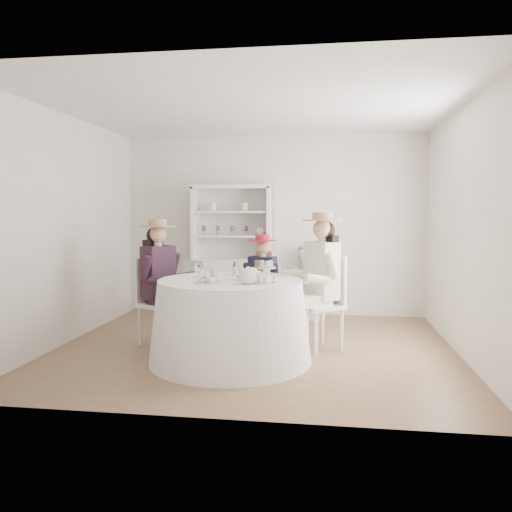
# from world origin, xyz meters

# --- Properties ---
(ground) EXTENTS (4.50, 4.50, 0.00)m
(ground) POSITION_xyz_m (0.00, 0.00, 0.00)
(ground) COLOR brown
(ground) RESTS_ON ground
(ceiling) EXTENTS (4.50, 4.50, 0.00)m
(ceiling) POSITION_xyz_m (0.00, 0.00, 2.70)
(ceiling) COLOR white
(ceiling) RESTS_ON wall_back
(wall_back) EXTENTS (4.50, 0.00, 4.50)m
(wall_back) POSITION_xyz_m (0.00, 2.00, 1.35)
(wall_back) COLOR silver
(wall_back) RESTS_ON ground
(wall_front) EXTENTS (4.50, 0.00, 4.50)m
(wall_front) POSITION_xyz_m (0.00, -2.00, 1.35)
(wall_front) COLOR silver
(wall_front) RESTS_ON ground
(wall_left) EXTENTS (0.00, 4.50, 4.50)m
(wall_left) POSITION_xyz_m (-2.25, 0.00, 1.35)
(wall_left) COLOR silver
(wall_left) RESTS_ON ground
(wall_right) EXTENTS (0.00, 4.50, 4.50)m
(wall_right) POSITION_xyz_m (2.25, 0.00, 1.35)
(wall_right) COLOR silver
(wall_right) RESTS_ON ground
(tea_table) EXTENTS (1.69, 1.69, 0.86)m
(tea_table) POSITION_xyz_m (-0.18, -0.52, 0.43)
(tea_table) COLOR white
(tea_table) RESTS_ON ground
(hutch) EXTENTS (1.33, 0.88, 1.95)m
(hutch) POSITION_xyz_m (-0.59, 1.74, 0.69)
(hutch) COLOR silver
(hutch) RESTS_ON ground
(side_table) EXTENTS (0.53, 0.53, 0.72)m
(side_table) POSITION_xyz_m (0.56, 1.75, 0.36)
(side_table) COLOR silver
(side_table) RESTS_ON ground
(hatbox) EXTENTS (0.36, 0.36, 0.33)m
(hatbox) POSITION_xyz_m (0.56, 1.75, 0.89)
(hatbox) COLOR black
(hatbox) RESTS_ON side_table
(guest_left) EXTENTS (0.63, 0.57, 1.47)m
(guest_left) POSITION_xyz_m (-1.12, 0.00, 0.83)
(guest_left) COLOR silver
(guest_left) RESTS_ON ground
(guest_mid) EXTENTS (0.48, 0.52, 1.28)m
(guest_mid) POSITION_xyz_m (0.01, 0.54, 0.72)
(guest_mid) COLOR silver
(guest_mid) RESTS_ON ground
(guest_right) EXTENTS (0.67, 0.64, 1.55)m
(guest_right) POSITION_xyz_m (0.73, 0.04, 0.87)
(guest_right) COLOR silver
(guest_right) RESTS_ON ground
(spare_chair) EXTENTS (0.48, 0.48, 0.89)m
(spare_chair) POSITION_xyz_m (-0.95, 1.13, 0.48)
(spare_chair) COLOR silver
(spare_chair) RESTS_ON ground
(teacup_a) EXTENTS (0.11, 0.11, 0.07)m
(teacup_a) POSITION_xyz_m (-0.40, -0.34, 0.89)
(teacup_a) COLOR white
(teacup_a) RESTS_ON tea_table
(teacup_b) EXTENTS (0.08, 0.08, 0.06)m
(teacup_b) POSITION_xyz_m (-0.19, -0.21, 0.89)
(teacup_b) COLOR white
(teacup_b) RESTS_ON tea_table
(teacup_c) EXTENTS (0.12, 0.12, 0.08)m
(teacup_c) POSITION_xyz_m (0.08, -0.43, 0.90)
(teacup_c) COLOR white
(teacup_c) RESTS_ON tea_table
(flower_bowl) EXTENTS (0.24, 0.24, 0.06)m
(flower_bowl) POSITION_xyz_m (0.01, -0.50, 0.89)
(flower_bowl) COLOR white
(flower_bowl) RESTS_ON tea_table
(flower_arrangement) EXTENTS (0.18, 0.17, 0.07)m
(flower_arrangement) POSITION_xyz_m (0.02, -0.59, 0.94)
(flower_arrangement) COLOR pink
(flower_arrangement) RESTS_ON tea_table
(table_teapot) EXTENTS (0.24, 0.17, 0.18)m
(table_teapot) POSITION_xyz_m (0.05, -0.81, 0.93)
(table_teapot) COLOR white
(table_teapot) RESTS_ON tea_table
(sandwich_plate) EXTENTS (0.29, 0.29, 0.06)m
(sandwich_plate) POSITION_xyz_m (-0.34, -0.82, 0.87)
(sandwich_plate) COLOR white
(sandwich_plate) RESTS_ON tea_table
(cupcake_stand) EXTENTS (0.23, 0.23, 0.22)m
(cupcake_stand) POSITION_xyz_m (0.23, -0.76, 0.94)
(cupcake_stand) COLOR white
(cupcake_stand) RESTS_ON tea_table
(stemware_set) EXTENTS (0.82, 0.79, 0.15)m
(stemware_set) POSITION_xyz_m (-0.18, -0.52, 0.93)
(stemware_set) COLOR white
(stemware_set) RESTS_ON tea_table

